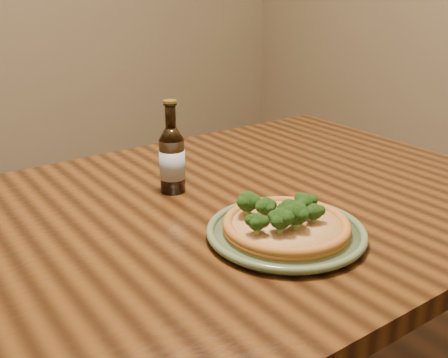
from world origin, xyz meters
TOP-DOWN VIEW (x-y plane):
  - table at (0.00, 0.10)m, footprint 1.60×0.90m
  - plate at (0.14, -0.08)m, footprint 0.29×0.29m
  - pizza at (0.14, -0.08)m, footprint 0.23×0.23m
  - beer_bottle at (0.09, 0.22)m, footprint 0.06×0.06m

SIDE VIEW (x-z plane):
  - table at x=0.00m, z-range 0.28..1.03m
  - plate at x=0.14m, z-range 0.75..0.77m
  - pizza at x=0.14m, z-range 0.74..0.81m
  - beer_bottle at x=0.09m, z-range 0.72..0.92m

